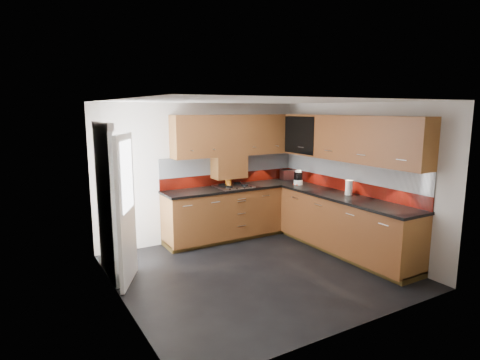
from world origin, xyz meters
TOP-DOWN VIEW (x-y plane):
  - room at (0.00, 0.00)m, footprint 4.00×3.80m
  - base_cabinets at (1.07, 0.72)m, footprint 2.70×3.20m
  - countertop at (1.05, 0.70)m, footprint 2.72×3.22m
  - backsplash at (1.28, 0.93)m, footprint 2.70×3.20m
  - upper_cabinets at (1.23, 0.78)m, footprint 2.50×3.20m
  - extractor_hood at (0.45, 1.64)m, footprint 0.60×0.33m
  - glass_cabinet at (1.71, 1.07)m, footprint 0.32×0.80m
  - back_door at (-1.78, 0.75)m, footprint 0.42×1.19m
  - gas_hob at (0.45, 1.47)m, footprint 0.61×0.53m
  - utensil_pot at (0.42, 1.60)m, footprint 0.11×0.11m
  - toaster at (1.75, 1.62)m, footprint 0.29×0.20m
  - food_processor at (1.58, 1.08)m, footprint 0.16×0.16m
  - paper_towel at (1.72, -0.03)m, footprint 0.14×0.14m
  - orange_cloth at (1.57, 1.08)m, footprint 0.14×0.12m

SIDE VIEW (x-z plane):
  - base_cabinets at x=1.07m, z-range -0.04..0.91m
  - countertop at x=1.05m, z-range 0.90..0.94m
  - orange_cloth at x=1.57m, z-range 0.94..0.95m
  - gas_hob at x=0.45m, z-range 0.93..0.98m
  - utensil_pot at x=0.42m, z-range 0.84..1.22m
  - toaster at x=1.75m, z-range 0.94..1.13m
  - back_door at x=-1.78m, z-range 0.01..2.05m
  - paper_towel at x=1.72m, z-range 0.94..1.18m
  - food_processor at x=1.58m, z-range 0.93..1.19m
  - backsplash at x=1.28m, z-range 0.94..1.48m
  - extractor_hood at x=0.45m, z-range 1.08..1.48m
  - room at x=0.00m, z-range 0.18..2.82m
  - upper_cabinets at x=1.23m, z-range 1.48..2.20m
  - glass_cabinet at x=1.71m, z-range 1.54..2.20m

